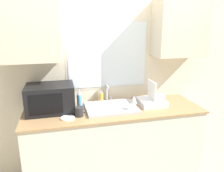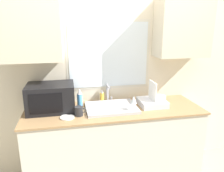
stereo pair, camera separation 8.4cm
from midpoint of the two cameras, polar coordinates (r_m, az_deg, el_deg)
The scene contains 11 objects.
countertop at distance 2.70m, azimuth -0.40°, elevation -14.99°, with size 2.00×0.67×0.92m.
wall_back at distance 2.65m, azimuth -1.97°, elevation 6.40°, with size 6.00×0.38×2.60m.
sink_basin at distance 2.49m, azimuth -1.18°, elevation -5.64°, with size 0.57×0.44×0.03m.
faucet at distance 2.67m, azimuth -2.17°, elevation -1.52°, with size 0.08×0.15×0.23m.
microwave at distance 2.48m, azimuth -16.74°, elevation -3.10°, with size 0.51×0.37×0.30m.
dish_rack at distance 2.63m, azimuth 9.56°, elevation -3.81°, with size 0.30×0.31×0.29m.
spray_bottle at distance 2.47m, azimuth -9.46°, elevation -3.57°, with size 0.06×0.06×0.24m.
soap_bottle at distance 2.68m, azimuth -3.74°, elevation -2.97°, with size 0.05×0.05×0.15m.
mug_near_sink at distance 2.32m, azimuth -9.58°, elevation -6.63°, with size 0.12×0.09×0.10m.
wine_glass at distance 2.36m, azimuth 4.70°, elevation -3.66°, with size 0.07×0.07×0.19m.
small_plate at distance 2.30m, azimuth -12.53°, elevation -8.16°, with size 0.15×0.15×0.01m.
Camera 1 is at (-0.57, -1.93, 1.85)m, focal length 35.00 mm.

